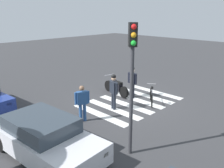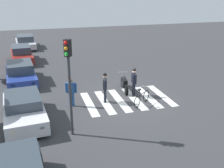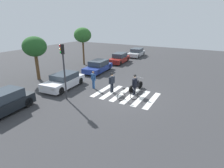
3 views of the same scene
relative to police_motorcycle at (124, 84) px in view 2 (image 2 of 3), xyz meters
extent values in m
plane|color=#38383A|center=(-1.40, 0.32, -0.46)|extent=(60.00, 60.00, 0.00)
cylinder|color=black|center=(0.73, -0.12, -0.14)|extent=(0.65, 0.24, 0.64)
cylinder|color=black|center=(-0.72, 0.12, -0.14)|extent=(0.65, 0.24, 0.64)
cube|color=black|center=(-0.04, 0.01, 0.04)|extent=(0.84, 0.41, 0.36)
ellipsoid|color=black|center=(0.18, -0.03, 0.31)|extent=(0.51, 0.32, 0.24)
cube|color=black|center=(-0.24, 0.04, 0.28)|extent=(0.47, 0.31, 0.12)
cylinder|color=#A5A5AD|center=(0.65, -0.11, 0.56)|extent=(0.14, 0.62, 0.04)
torus|color=black|center=(-1.95, -0.65, -0.12)|extent=(0.45, 0.55, 0.67)
torus|color=black|center=(-2.60, 0.16, -0.12)|extent=(0.45, 0.55, 0.67)
cylinder|color=black|center=(-2.28, -0.24, 0.16)|extent=(0.54, 0.66, 0.04)
cylinder|color=black|center=(-2.47, 0.00, 0.33)|extent=(0.04, 0.04, 0.34)
cube|color=black|center=(-2.47, 0.00, 0.51)|extent=(0.20, 0.22, 0.06)
cylinder|color=#99999E|center=(-2.02, -0.57, 0.48)|extent=(0.38, 0.31, 0.03)
cylinder|color=black|center=(-1.07, -0.24, -0.05)|extent=(0.14, 0.14, 0.81)
cylinder|color=black|center=(-0.89, -0.26, -0.05)|extent=(0.14, 0.14, 0.81)
cube|color=black|center=(-0.98, -0.25, 0.64)|extent=(0.49, 0.25, 0.58)
sphere|color=beige|center=(-0.98, -0.25, 1.08)|extent=(0.22, 0.22, 0.22)
cylinder|color=black|center=(-1.27, -0.22, 0.64)|extent=(0.09, 0.09, 0.55)
cylinder|color=black|center=(-0.69, -0.28, 0.64)|extent=(0.09, 0.09, 0.55)
sphere|color=black|center=(-0.98, -0.25, 1.18)|extent=(0.23, 0.23, 0.23)
cylinder|color=#1E232D|center=(-1.32, 1.62, -0.05)|extent=(0.14, 0.14, 0.82)
cylinder|color=#1E232D|center=(-1.49, 1.68, -0.05)|extent=(0.14, 0.14, 0.82)
cube|color=#1E232D|center=(-1.41, 1.65, 0.65)|extent=(0.51, 0.34, 0.58)
sphere|color=tan|center=(-1.41, 1.65, 1.09)|extent=(0.22, 0.22, 0.22)
cylinder|color=#1E232D|center=(-1.13, 1.56, 0.65)|extent=(0.09, 0.09, 0.55)
cylinder|color=#1E232D|center=(-1.68, 1.74, 0.65)|extent=(0.09, 0.09, 0.55)
sphere|color=black|center=(-1.41, 1.65, 1.19)|extent=(0.23, 0.23, 0.23)
cylinder|color=#2D5999|center=(-1.36, 3.64, -0.06)|extent=(0.14, 0.14, 0.80)
cylinder|color=#2D5999|center=(-1.43, 3.47, -0.06)|extent=(0.14, 0.14, 0.80)
cube|color=#2D5999|center=(-1.40, 3.56, 0.62)|extent=(0.36, 0.51, 0.56)
sphere|color=#8C664C|center=(-1.40, 3.56, 1.05)|extent=(0.22, 0.22, 0.22)
cylinder|color=#2D5999|center=(-1.29, 3.82, 0.62)|extent=(0.09, 0.09, 0.54)
cylinder|color=#2D5999|center=(-1.51, 3.30, 0.62)|extent=(0.09, 0.09, 0.54)
cube|color=silver|center=(-1.40, -1.93, -0.46)|extent=(3.45, 0.45, 0.01)
cube|color=silver|center=(-1.40, -1.03, -0.46)|extent=(3.45, 0.45, 0.01)
cube|color=silver|center=(-1.40, -0.13, -0.46)|extent=(3.45, 0.45, 0.01)
cube|color=silver|center=(-1.40, 0.77, -0.46)|extent=(3.45, 0.45, 0.01)
cube|color=silver|center=(-1.40, 1.67, -0.46)|extent=(3.45, 0.45, 0.01)
cube|color=silver|center=(-1.40, 2.57, -0.46)|extent=(3.45, 0.45, 0.01)
cylinder|color=black|center=(-6.75, 5.52, -0.10)|extent=(0.72, 0.27, 0.71)
cube|color=#333D47|center=(-7.95, 6.18, 0.73)|extent=(2.25, 1.69, 0.60)
cylinder|color=black|center=(-3.95, 5.11, -0.13)|extent=(0.68, 0.27, 0.67)
cylinder|color=black|center=(-4.08, 6.73, -0.13)|extent=(0.68, 0.27, 0.67)
cylinder|color=black|center=(-1.10, 5.33, -0.13)|extent=(0.68, 0.27, 0.67)
cylinder|color=black|center=(-1.23, 6.95, -0.13)|extent=(0.68, 0.27, 0.67)
cube|color=silver|center=(-2.59, 6.03, 0.06)|extent=(4.34, 2.16, 0.66)
cube|color=#333D47|center=(-2.38, 6.05, 0.63)|extent=(2.39, 1.79, 0.48)
cube|color=#F2EDCC|center=(-4.60, 5.28, 0.16)|extent=(0.10, 0.21, 0.12)
cube|color=#F2EDCC|center=(-4.69, 6.45, 0.16)|extent=(0.10, 0.21, 0.12)
cylinder|color=black|center=(2.10, 5.36, -0.11)|extent=(0.71, 0.27, 0.70)
cylinder|color=black|center=(1.97, 7.00, -0.11)|extent=(0.71, 0.27, 0.70)
cylinder|color=black|center=(5.01, 5.59, -0.11)|extent=(0.71, 0.27, 0.70)
cylinder|color=black|center=(4.89, 7.23, -0.11)|extent=(0.71, 0.27, 0.70)
cube|color=navy|center=(3.49, 6.30, 0.02)|extent=(4.43, 2.20, 0.57)
cube|color=#333D47|center=(3.71, 6.31, 0.60)|extent=(2.44, 1.82, 0.60)
cube|color=#F2EDCC|center=(1.44, 5.54, 0.10)|extent=(0.10, 0.21, 0.12)
cube|color=#F2EDCC|center=(1.34, 6.73, 0.10)|extent=(0.10, 0.21, 0.12)
cylinder|color=black|center=(7.77, 5.48, -0.15)|extent=(0.63, 0.27, 0.62)
cylinder|color=black|center=(7.66, 6.95, -0.15)|extent=(0.63, 0.27, 0.62)
cylinder|color=black|center=(10.66, 5.70, -0.15)|extent=(0.63, 0.27, 0.62)
cylinder|color=black|center=(10.54, 7.17, -0.15)|extent=(0.63, 0.27, 0.62)
cube|color=maroon|center=(9.16, 6.32, 0.02)|extent=(4.38, 2.02, 0.62)
cube|color=#333D47|center=(9.37, 6.34, 0.63)|extent=(2.41, 1.67, 0.60)
cube|color=#F2EDCC|center=(7.12, 5.62, 0.11)|extent=(0.10, 0.21, 0.12)
cube|color=#F2EDCC|center=(7.03, 6.70, 0.11)|extent=(0.10, 0.21, 0.12)
cylinder|color=black|center=(13.58, 5.10, -0.13)|extent=(0.67, 0.27, 0.65)
cylinder|color=black|center=(13.46, 6.73, -0.13)|extent=(0.67, 0.27, 0.65)
cylinder|color=black|center=(16.67, 5.35, -0.13)|extent=(0.67, 0.27, 0.65)
cylinder|color=black|center=(16.55, 6.97, -0.13)|extent=(0.67, 0.27, 0.65)
cube|color=#B7BAC1|center=(15.07, 6.04, 0.01)|extent=(4.69, 2.20, 0.57)
cube|color=#333D47|center=(15.29, 6.06, 0.58)|extent=(2.58, 1.82, 0.58)
cube|color=#F2EDCC|center=(12.88, 5.27, 0.09)|extent=(0.10, 0.21, 0.12)
cube|color=#F2EDCC|center=(12.79, 6.45, 0.09)|extent=(0.10, 0.21, 0.12)
cylinder|color=#38383D|center=(-4.46, 3.99, 1.33)|extent=(0.12, 0.12, 3.58)
cube|color=black|center=(-4.46, 3.99, 3.47)|extent=(0.34, 0.34, 0.70)
sphere|color=red|center=(-4.56, 4.08, 3.70)|extent=(0.16, 0.16, 0.16)
sphere|color=orange|center=(-4.56, 4.08, 3.47)|extent=(0.16, 0.16, 0.16)
sphere|color=green|center=(-4.56, 4.08, 3.24)|extent=(0.16, 0.16, 0.16)
camera|label=1|loc=(-8.96, 9.42, 4.11)|focal=38.26mm
camera|label=2|loc=(-15.16, 5.33, 5.79)|focal=43.35mm
camera|label=3|loc=(-14.15, -5.47, 5.42)|focal=29.18mm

